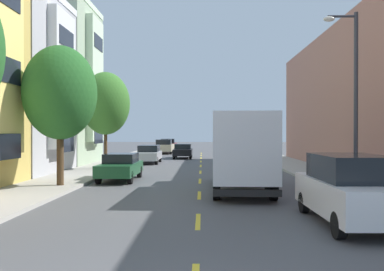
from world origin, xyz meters
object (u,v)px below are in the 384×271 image
(street_lamp, at_px, (352,89))
(moving_black_sedan, at_px, (183,151))
(street_tree_third, at_px, (106,103))
(street_tree_second, at_px, (60,93))
(parked_suv_white, at_px, (350,189))
(parked_hatchback_red, at_px, (237,148))
(parked_pickup_burgundy, at_px, (168,145))
(delivery_box_truck, at_px, (240,148))
(parked_wagon_silver, at_px, (149,154))
(parked_sedan_forest, at_px, (121,166))
(parked_wagon_charcoal, at_px, (236,146))
(parked_pickup_champagne, at_px, (165,147))

(street_lamp, distance_m, moving_black_sedan, 26.55)
(street_tree_third, relative_size, moving_black_sedan, 1.44)
(street_tree_third, bearing_deg, street_tree_second, -90.00)
(street_tree_third, bearing_deg, street_lamp, -43.30)
(moving_black_sedan, bearing_deg, street_lamp, -72.87)
(street_tree_third, xyz_separation_m, parked_suv_white, (10.63, -16.38, -3.53))
(parked_hatchback_red, distance_m, parked_pickup_burgundy, 11.61)
(street_lamp, height_order, parked_suv_white, street_lamp)
(street_lamp, bearing_deg, delivery_box_truck, 155.13)
(delivery_box_truck, relative_size, parked_wagon_silver, 1.71)
(delivery_box_truck, bearing_deg, parked_hatchback_red, 85.48)
(street_tree_third, distance_m, moving_black_sedan, 14.76)
(parked_hatchback_red, xyz_separation_m, parked_pickup_burgundy, (-8.66, 7.74, 0.07))
(parked_wagon_silver, bearing_deg, parked_sedan_forest, -89.52)
(street_tree_third, bearing_deg, parked_pickup_burgundy, 86.11)
(delivery_box_truck, height_order, moving_black_sedan, delivery_box_truck)
(parked_sedan_forest, xyz_separation_m, parked_pickup_burgundy, (-0.22, 34.40, 0.08))
(parked_wagon_charcoal, xyz_separation_m, parked_suv_white, (-0.21, -42.65, 0.18))
(parked_sedan_forest, distance_m, parked_pickup_burgundy, 34.40)
(street_tree_third, relative_size, parked_wagon_silver, 1.38)
(street_lamp, bearing_deg, parked_sedan_forest, 150.44)
(parked_pickup_champagne, bearing_deg, street_lamp, -73.12)
(street_tree_third, bearing_deg, parked_sedan_forest, -69.78)
(delivery_box_truck, height_order, parked_wagon_charcoal, delivery_box_truck)
(street_lamp, distance_m, delivery_box_truck, 5.14)
(parked_hatchback_red, bearing_deg, street_tree_second, -109.56)
(street_lamp, bearing_deg, parked_pickup_burgundy, 104.53)
(parked_hatchback_red, distance_m, parked_pickup_champagne, 8.87)
(parked_pickup_champagne, height_order, moving_black_sedan, parked_pickup_champagne)
(street_tree_second, height_order, parked_sedan_forest, street_tree_second)
(parked_pickup_champagne, distance_m, parked_suv_white, 40.02)
(parked_suv_white, xyz_separation_m, moving_black_sedan, (-6.03, 29.89, -0.24))
(street_tree_third, distance_m, parked_hatchback_red, 23.65)
(street_tree_second, bearing_deg, moving_black_sedan, 78.47)
(parked_pickup_champagne, height_order, parked_pickup_burgundy, same)
(parked_sedan_forest, bearing_deg, street_tree_third, 110.22)
(parked_pickup_burgundy, bearing_deg, street_tree_third, -93.89)
(street_lamp, height_order, parked_wagon_silver, street_lamp)
(street_lamp, bearing_deg, parked_wagon_charcoal, 92.28)
(parked_sedan_forest, height_order, parked_pickup_champagne, parked_pickup_champagne)
(street_lamp, height_order, delivery_box_truck, street_lamp)
(parked_hatchback_red, height_order, parked_sedan_forest, parked_hatchback_red)
(street_tree_second, relative_size, parked_sedan_forest, 1.42)
(parked_sedan_forest, relative_size, parked_suv_white, 0.93)
(street_tree_third, height_order, parked_sedan_forest, street_tree_third)
(parked_hatchback_red, height_order, parked_pickup_champagne, parked_pickup_champagne)
(parked_suv_white, relative_size, parked_pickup_burgundy, 0.91)
(street_tree_third, relative_size, parked_pickup_champagne, 1.22)
(parked_wagon_charcoal, height_order, parked_suv_white, parked_suv_white)
(street_tree_third, xyz_separation_m, parked_wagon_silver, (2.05, 6.84, -3.71))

